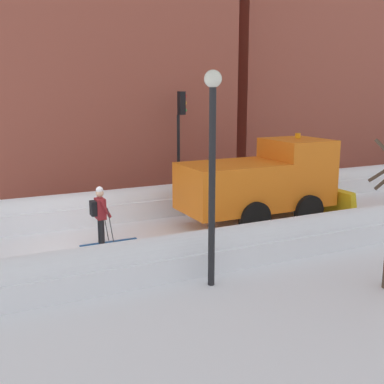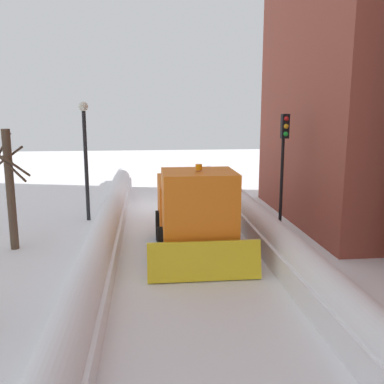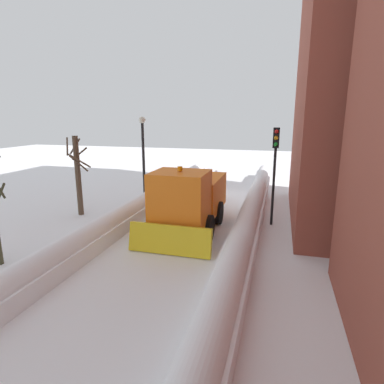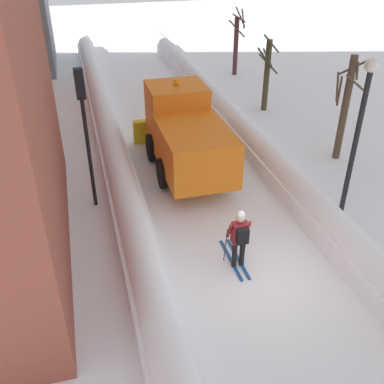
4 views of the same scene
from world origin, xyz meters
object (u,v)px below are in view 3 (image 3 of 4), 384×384
at_px(traffic_light_pole, 275,158).
at_px(bare_tree_near, 78,174).
at_px(skier, 216,183).
at_px(street_lamp, 143,148).
at_px(plow_truck, 190,198).

xyz_separation_m(traffic_light_pole, bare_tree_near, (9.72, 0.93, -1.03)).
bearing_deg(bare_tree_near, skier, -139.67).
xyz_separation_m(skier, street_lamp, (4.16, 1.55, 2.21)).
bearing_deg(skier, plow_truck, 89.66).
bearing_deg(plow_truck, street_lamp, -46.45).
distance_m(traffic_light_pole, bare_tree_near, 9.82).
bearing_deg(traffic_light_pole, skier, -50.57).
height_order(skier, bare_tree_near, bare_tree_near).
bearing_deg(street_lamp, traffic_light_pole, 160.23).
relative_size(plow_truck, street_lamp, 1.19).
bearing_deg(plow_truck, skier, -90.34).
bearing_deg(skier, traffic_light_pole, 129.43).
height_order(plow_truck, skier, plow_truck).
height_order(plow_truck, street_lamp, street_lamp).
relative_size(traffic_light_pole, street_lamp, 0.90).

